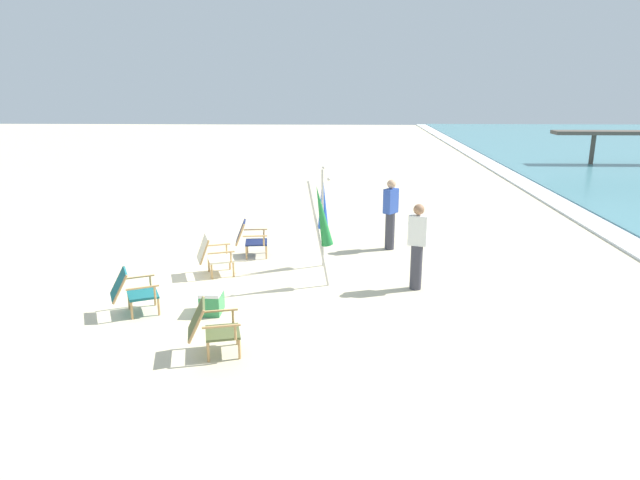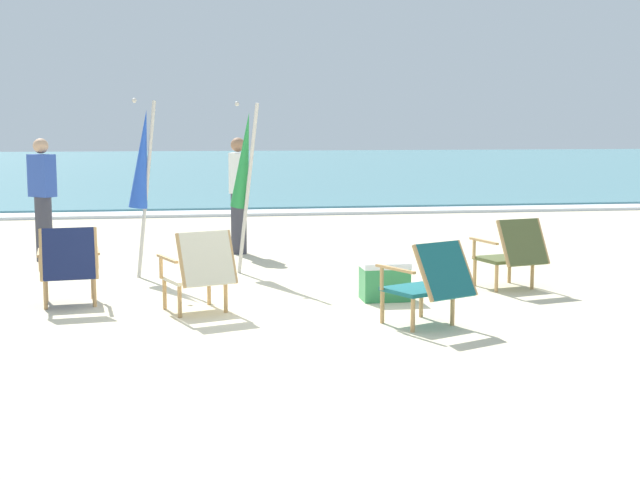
{
  "view_description": "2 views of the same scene",
  "coord_description": "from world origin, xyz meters",
  "px_view_note": "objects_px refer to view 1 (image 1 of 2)",
  "views": [
    {
      "loc": [
        10.3,
        2.39,
        3.81
      ],
      "look_at": [
        -0.03,
        2.02,
        0.89
      ],
      "focal_mm": 32.0,
      "sensor_mm": 36.0,
      "label": 1
    },
    {
      "loc": [
        -0.7,
        -8.64,
        1.81
      ],
      "look_at": [
        0.84,
        1.01,
        0.54
      ],
      "focal_mm": 50.0,
      "sensor_mm": 36.0,
      "label": 2
    }
  ],
  "objects_px": {
    "beach_chair_front_right": "(249,238)",
    "person_near_chairs": "(417,246)",
    "beach_chair_mid_center": "(211,327)",
    "umbrella_furled_blue": "(323,202)",
    "cooler_box": "(212,301)",
    "beach_chair_back_left": "(213,255)",
    "beach_chair_front_left": "(132,290)",
    "person_by_waterline": "(390,214)",
    "umbrella_furled_green": "(322,217)"
  },
  "relations": [
    {
      "from": "beach_chair_front_left",
      "to": "person_near_chairs",
      "type": "relative_size",
      "value": 0.57
    },
    {
      "from": "umbrella_furled_blue",
      "to": "cooler_box",
      "type": "height_order",
      "value": "umbrella_furled_blue"
    },
    {
      "from": "umbrella_furled_blue",
      "to": "cooler_box",
      "type": "bearing_deg",
      "value": -35.73
    },
    {
      "from": "beach_chair_mid_center",
      "to": "person_near_chairs",
      "type": "height_order",
      "value": "person_near_chairs"
    },
    {
      "from": "person_near_chairs",
      "to": "person_by_waterline",
      "type": "distance_m",
      "value": 2.62
    },
    {
      "from": "beach_chair_front_left",
      "to": "cooler_box",
      "type": "bearing_deg",
      "value": 94.58
    },
    {
      "from": "beach_chair_mid_center",
      "to": "umbrella_furled_blue",
      "type": "distance_m",
      "value": 4.38
    },
    {
      "from": "beach_chair_back_left",
      "to": "cooler_box",
      "type": "distance_m",
      "value": 1.96
    },
    {
      "from": "beach_chair_back_left",
      "to": "person_near_chairs",
      "type": "distance_m",
      "value": 4.05
    },
    {
      "from": "beach_chair_mid_center",
      "to": "person_by_waterline",
      "type": "height_order",
      "value": "person_by_waterline"
    },
    {
      "from": "beach_chair_back_left",
      "to": "cooler_box",
      "type": "xyz_separation_m",
      "value": [
        1.9,
        0.39,
        -0.23
      ]
    },
    {
      "from": "umbrella_furled_green",
      "to": "cooler_box",
      "type": "xyz_separation_m",
      "value": [
        1.31,
        -1.82,
        -1.17
      ]
    },
    {
      "from": "beach_chair_front_right",
      "to": "person_near_chairs",
      "type": "height_order",
      "value": "person_near_chairs"
    },
    {
      "from": "beach_chair_front_right",
      "to": "person_near_chairs",
      "type": "relative_size",
      "value": 0.5
    },
    {
      "from": "person_by_waterline",
      "to": "umbrella_furled_blue",
      "type": "bearing_deg",
      "value": -47.83
    },
    {
      "from": "umbrella_furled_blue",
      "to": "person_near_chairs",
      "type": "xyz_separation_m",
      "value": [
        1.24,
        1.78,
        -0.55
      ]
    },
    {
      "from": "beach_chair_front_right",
      "to": "person_by_waterline",
      "type": "height_order",
      "value": "person_by_waterline"
    },
    {
      "from": "umbrella_furled_green",
      "to": "person_near_chairs",
      "type": "bearing_deg",
      "value": 88.57
    },
    {
      "from": "beach_chair_front_left",
      "to": "umbrella_furled_blue",
      "type": "height_order",
      "value": "umbrella_furled_blue"
    },
    {
      "from": "person_by_waterline",
      "to": "beach_chair_mid_center",
      "type": "bearing_deg",
      "value": -28.96
    },
    {
      "from": "cooler_box",
      "to": "person_by_waterline",
      "type": "bearing_deg",
      "value": 139.47
    },
    {
      "from": "beach_chair_front_right",
      "to": "beach_chair_front_left",
      "type": "relative_size",
      "value": 0.88
    },
    {
      "from": "beach_chair_mid_center",
      "to": "cooler_box",
      "type": "xyz_separation_m",
      "value": [
        -1.51,
        -0.33,
        -0.22
      ]
    },
    {
      "from": "beach_chair_front_right",
      "to": "person_near_chairs",
      "type": "bearing_deg",
      "value": 60.79
    },
    {
      "from": "umbrella_furled_green",
      "to": "cooler_box",
      "type": "distance_m",
      "value": 2.52
    },
    {
      "from": "umbrella_furled_blue",
      "to": "beach_chair_back_left",
      "type": "bearing_deg",
      "value": -74.72
    },
    {
      "from": "beach_chair_front_right",
      "to": "person_by_waterline",
      "type": "xyz_separation_m",
      "value": [
        -0.69,
        3.16,
        0.41
      ]
    },
    {
      "from": "umbrella_furled_green",
      "to": "person_near_chairs",
      "type": "distance_m",
      "value": 1.85
    },
    {
      "from": "person_by_waterline",
      "to": "cooler_box",
      "type": "xyz_separation_m",
      "value": [
        3.87,
        -3.31,
        -0.64
      ]
    },
    {
      "from": "beach_chair_mid_center",
      "to": "cooler_box",
      "type": "bearing_deg",
      "value": -167.71
    },
    {
      "from": "beach_chair_front_left",
      "to": "umbrella_furled_green",
      "type": "xyz_separation_m",
      "value": [
        -1.41,
        3.12,
        0.94
      ]
    },
    {
      "from": "umbrella_furled_green",
      "to": "person_near_chairs",
      "type": "relative_size",
      "value": 1.28
    },
    {
      "from": "cooler_box",
      "to": "beach_chair_front_right",
      "type": "bearing_deg",
      "value": 177.35
    },
    {
      "from": "beach_chair_mid_center",
      "to": "person_near_chairs",
      "type": "relative_size",
      "value": 0.52
    },
    {
      "from": "beach_chair_mid_center",
      "to": "person_by_waterline",
      "type": "distance_m",
      "value": 6.16
    },
    {
      "from": "beach_chair_mid_center",
      "to": "beach_chair_front_right",
      "type": "bearing_deg",
      "value": -177.78
    },
    {
      "from": "beach_chair_back_left",
      "to": "beach_chair_front_left",
      "type": "bearing_deg",
      "value": -24.57
    },
    {
      "from": "umbrella_furled_blue",
      "to": "person_near_chairs",
      "type": "distance_m",
      "value": 2.24
    },
    {
      "from": "person_near_chairs",
      "to": "cooler_box",
      "type": "relative_size",
      "value": 3.33
    },
    {
      "from": "beach_chair_mid_center",
      "to": "umbrella_furled_blue",
      "type": "height_order",
      "value": "umbrella_furled_blue"
    },
    {
      "from": "beach_chair_front_left",
      "to": "umbrella_furled_green",
      "type": "height_order",
      "value": "umbrella_furled_green"
    },
    {
      "from": "person_near_chairs",
      "to": "beach_chair_front_left",
      "type": "bearing_deg",
      "value": -74.39
    },
    {
      "from": "beach_chair_back_left",
      "to": "beach_chair_front_right",
      "type": "height_order",
      "value": "beach_chair_back_left"
    },
    {
      "from": "beach_chair_back_left",
      "to": "umbrella_furled_green",
      "type": "bearing_deg",
      "value": 74.82
    },
    {
      "from": "person_near_chairs",
      "to": "person_by_waterline",
      "type": "xyz_separation_m",
      "value": [
        -2.61,
        -0.28,
        0.0
      ]
    },
    {
      "from": "beach_chair_mid_center",
      "to": "cooler_box",
      "type": "height_order",
      "value": "beach_chair_mid_center"
    },
    {
      "from": "beach_chair_mid_center",
      "to": "beach_chair_front_left",
      "type": "distance_m",
      "value": 2.16
    },
    {
      "from": "cooler_box",
      "to": "beach_chair_back_left",
      "type": "bearing_deg",
      "value": -168.44
    },
    {
      "from": "beach_chair_back_left",
      "to": "person_near_chairs",
      "type": "bearing_deg",
      "value": 80.81
    },
    {
      "from": "umbrella_furled_green",
      "to": "cooler_box",
      "type": "relative_size",
      "value": 4.27
    }
  ]
}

